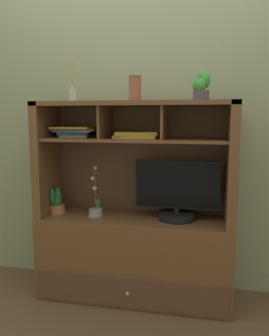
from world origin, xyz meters
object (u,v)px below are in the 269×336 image
object	(u,v)px
potted_orchid	(96,209)
magazine_stack_left	(76,131)
potted_fern	(57,202)
ceramic_vase	(135,88)
diffuser_bottle	(73,94)
magazine_stack_centre	(137,135)
media_console	(135,235)
potted_succulent	(201,88)
tv_monitor	(177,195)

from	to	relation	value
potted_orchid	magazine_stack_left	world-z (taller)	magazine_stack_left
potted_fern	ceramic_vase	bearing A→B (deg)	2.62
diffuser_bottle	ceramic_vase	xyz separation A→B (m)	(0.44, 0.01, 0.03)
potted_orchid	ceramic_vase	size ratio (longest dim) A/B	2.07
magazine_stack_centre	ceramic_vase	distance (m)	0.32
media_console	potted_succulent	world-z (taller)	potted_succulent
media_console	diffuser_bottle	size ratio (longest dim) A/B	4.72
magazine_stack_centre	diffuser_bottle	distance (m)	0.54
diffuser_bottle	potted_succulent	size ratio (longest dim) A/B	1.59
media_console	magazine_stack_left	xyz separation A→B (m)	(-0.45, 0.05, 0.74)
potted_succulent	ceramic_vase	size ratio (longest dim) A/B	1.07
potted_fern	magazine_stack_centre	bearing A→B (deg)	2.69
magazine_stack_left	potted_succulent	xyz separation A→B (m)	(0.89, -0.07, 0.29)
media_console	potted_fern	size ratio (longest dim) A/B	7.16
media_console	potted_fern	world-z (taller)	media_console
potted_orchid	ceramic_vase	bearing A→B (deg)	8.15
tv_monitor	ceramic_vase	world-z (taller)	ceramic_vase
potted_fern	magazine_stack_centre	xyz separation A→B (m)	(0.60, 0.03, 0.50)
magazine_stack_centre	potted_orchid	bearing A→B (deg)	-172.02
ceramic_vase	media_console	bearing A→B (deg)	-90.00
potted_fern	ceramic_vase	size ratio (longest dim) A/B	1.12
magazine_stack_centre	media_console	bearing A→B (deg)	-155.23
magazine_stack_centre	potted_succulent	distance (m)	0.53
potted_fern	magazine_stack_left	size ratio (longest dim) A/B	0.59
diffuser_bottle	potted_succulent	distance (m)	0.89
media_console	ceramic_vase	bearing A→B (deg)	90.00
diffuser_bottle	magazine_stack_left	bearing A→B (deg)	92.79
potted_orchid	magazine_stack_left	xyz separation A→B (m)	(-0.17, 0.08, 0.55)
tv_monitor	potted_fern	world-z (taller)	tv_monitor
tv_monitor	potted_succulent	world-z (taller)	potted_succulent
potted_orchid	ceramic_vase	xyz separation A→B (m)	(0.28, 0.04, 0.85)
potted_fern	potted_succulent	world-z (taller)	potted_succulent
magazine_stack_left	magazine_stack_centre	xyz separation A→B (m)	(0.46, -0.04, -0.02)
tv_monitor	ceramic_vase	size ratio (longest dim) A/B	3.32
diffuser_bottle	potted_orchid	bearing A→B (deg)	-10.30
potted_orchid	potted_fern	distance (m)	0.31
potted_fern	ceramic_vase	world-z (taller)	ceramic_vase
potted_orchid	magazine_stack_centre	world-z (taller)	magazine_stack_centre
potted_orchid	diffuser_bottle	bearing A→B (deg)	169.70
potted_succulent	diffuser_bottle	bearing A→B (deg)	178.43
magazine_stack_left	ceramic_vase	bearing A→B (deg)	-5.01
potted_fern	magazine_stack_centre	distance (m)	0.78
ceramic_vase	diffuser_bottle	bearing A→B (deg)	-178.66
magazine_stack_left	tv_monitor	bearing A→B (deg)	-3.72
tv_monitor	diffuser_bottle	bearing A→B (deg)	-179.93
potted_orchid	potted_succulent	xyz separation A→B (m)	(0.72, 0.01, 0.84)
media_console	potted_orchid	world-z (taller)	media_console
tv_monitor	diffuser_bottle	xyz separation A→B (m)	(-0.74, -0.00, 0.69)
media_console	tv_monitor	world-z (taller)	media_console
diffuser_bottle	ceramic_vase	distance (m)	0.44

